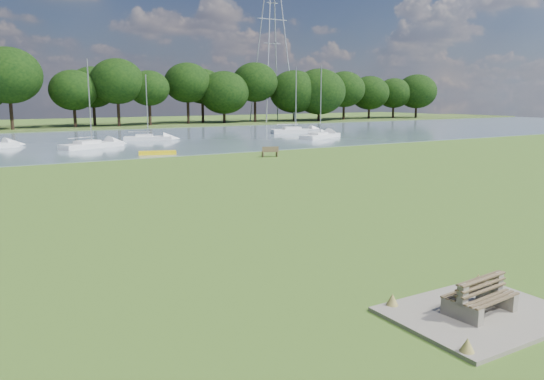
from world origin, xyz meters
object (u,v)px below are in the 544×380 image
pylon (272,19)px  sailboat_7 (91,143)px  bench_pair (480,297)px  riverbank_bench (270,152)px  sailboat_1 (295,129)px  sailboat_4 (320,134)px  kayak (157,153)px  sailboat_3 (148,137)px

pylon → sailboat_7: 59.75m
bench_pair → pylon: pylon is taller
sailboat_7 → riverbank_bench: bearing=-77.6°
sailboat_1 → sailboat_4: 9.20m
sailboat_4 → sailboat_7: size_ratio=1.02×
riverbank_bench → sailboat_1: bearing=67.6°
kayak → sailboat_7: (-3.72, 9.38, 0.31)m
riverbank_bench → sailboat_4: bearing=57.4°
sailboat_3 → sailboat_4: 20.94m
bench_pair → riverbank_bench: bench_pair is taller
kayak → sailboat_4: (23.53, 7.86, 0.28)m
pylon → sailboat_4: bearing=-112.5°
pylon → sailboat_1: bearing=-115.0°
pylon → sailboat_4: 45.63m
sailboat_3 → riverbank_bench: bearing=-57.3°
pylon → kayak: bearing=-130.5°
pylon → sailboat_3: 50.42m
kayak → sailboat_3: bearing=91.6°
bench_pair → riverbank_bench: 34.21m
riverbank_bench → sailboat_3: sailboat_3 is taller
pylon → sailboat_3: bearing=-139.2°
riverbank_bench → bench_pair: bearing=-96.9°
riverbank_bench → sailboat_4: sailboat_4 is taller
sailboat_1 → kayak: bearing=-132.1°
kayak → sailboat_4: 24.81m
riverbank_bench → sailboat_4: (15.54, 14.14, 0.04)m
riverbank_bench → kayak: (-7.99, 6.29, -0.24)m
bench_pair → sailboat_3: 54.36m
kayak → bench_pair: bearing=-81.0°
sailboat_3 → sailboat_7: bearing=-118.7°
riverbank_bench → sailboat_3: 22.26m
pylon → sailboat_7: size_ratio=3.65×
bench_pair → pylon: size_ratio=0.06×
riverbank_bench → sailboat_3: size_ratio=0.20×
pylon → sailboat_3: (-35.24, -30.37, -19.44)m
kayak → sailboat_7: bearing=127.8°
sailboat_7 → bench_pair: bearing=-115.7°
riverbank_bench → kayak: bearing=156.9°
kayak → pylon: 63.64m
kayak → sailboat_4: sailboat_4 is taller
riverbank_bench → kayak: size_ratio=0.47×
riverbank_bench → sailboat_7: sailboat_7 is taller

